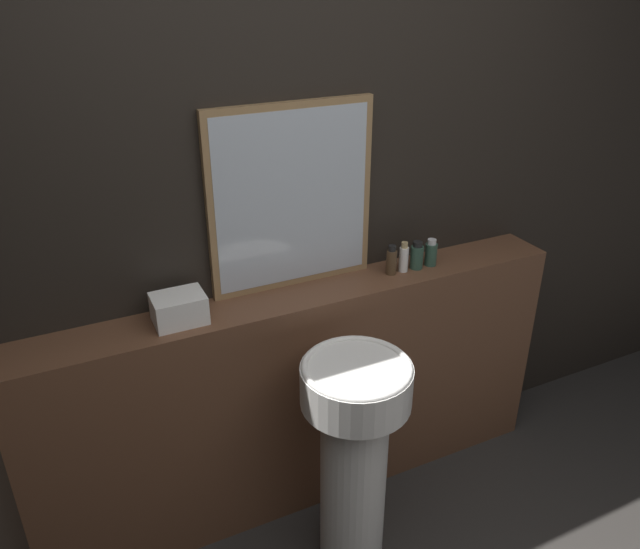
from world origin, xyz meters
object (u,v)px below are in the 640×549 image
Objects in this scene: shampoo_bottle at (391,261)px; body_wash_bottle at (431,253)px; mirror at (293,198)px; towel_stack at (179,309)px; pedestal_sink at (354,449)px; conditioner_bottle at (404,258)px; lotion_bottle at (417,256)px.

shampoo_bottle is 1.08× the size of body_wash_bottle.
mirror reaches higher than shampoo_bottle.
shampoo_bottle reaches higher than towel_stack.
mirror is 0.57m from towel_stack.
pedestal_sink is 5.07× the size of towel_stack.
conditioner_bottle is at bearing 180.00° from body_wash_bottle.
mirror reaches higher than lotion_bottle.
conditioner_bottle is 0.13m from body_wash_bottle.
towel_stack is at bearing 180.00° from lotion_bottle.
body_wash_bottle is (0.56, 0.40, 0.50)m from pedestal_sink.
conditioner_bottle is (0.44, -0.10, -0.29)m from mirror.
pedestal_sink is at bearing -144.56° from body_wash_bottle.
lotion_bottle is at bearing 0.00° from towel_stack.
lotion_bottle is (0.49, 0.40, 0.50)m from pedestal_sink.
conditioner_bottle is at bearing 180.00° from lotion_bottle.
towel_stack is 0.92m from conditioner_bottle.
towel_stack is at bearing 140.59° from pedestal_sink.
body_wash_bottle is at bearing -9.50° from mirror.
conditioner_bottle reaches higher than lotion_bottle.
lotion_bottle is at bearing -10.78° from mirror.
body_wash_bottle is (0.19, 0.00, -0.00)m from shampoo_bottle.
mirror is 3.89× the size of towel_stack.
shampoo_bottle is 0.12m from lotion_bottle.
pedestal_sink is 0.86m from body_wash_bottle.
towel_stack is at bearing -168.65° from mirror.
shampoo_bottle is at bearing 180.00° from conditioner_bottle.
mirror is at bearing 11.35° from towel_stack.
lotion_bottle is 1.02× the size of body_wash_bottle.
shampoo_bottle is 0.19m from body_wash_bottle.
pedestal_sink is 0.75m from shampoo_bottle.
towel_stack is 1.42× the size of conditioner_bottle.
conditioner_bottle is 1.08× the size of lotion_bottle.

